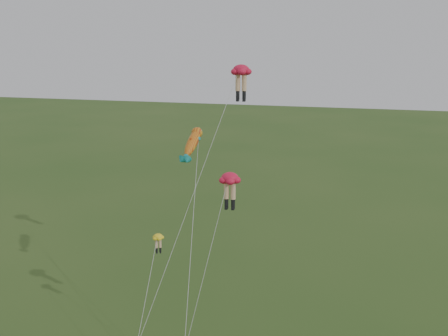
# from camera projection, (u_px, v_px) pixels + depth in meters

# --- Properties ---
(legs_kite_red_high) EXTENTS (5.84, 12.39, 19.80)m
(legs_kite_red_high) POSITION_uv_depth(u_px,v_px,m) (240.00, 75.00, 39.21)
(legs_kite_red_high) COLOR red
(legs_kite_red_high) RESTS_ON ground
(legs_kite_red_mid) EXTENTS (3.52, 3.86, 13.47)m
(legs_kite_red_mid) POSITION_uv_depth(u_px,v_px,m) (229.00, 184.00, 31.60)
(legs_kite_red_mid) COLOR red
(legs_kite_red_mid) RESTS_ON ground
(legs_kite_yellow) EXTENTS (1.13, 6.31, 8.46)m
(legs_kite_yellow) POSITION_uv_depth(u_px,v_px,m) (156.00, 247.00, 34.70)
(legs_kite_yellow) COLOR yellow
(legs_kite_yellow) RESTS_ON ground
(fish_kite) EXTENTS (3.08, 11.67, 15.38)m
(fish_kite) POSITION_uv_depth(u_px,v_px,m) (193.00, 143.00, 37.81)
(fish_kite) COLOR orange
(fish_kite) RESTS_ON ground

